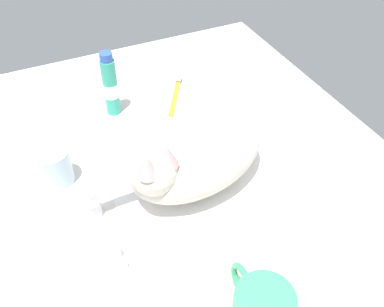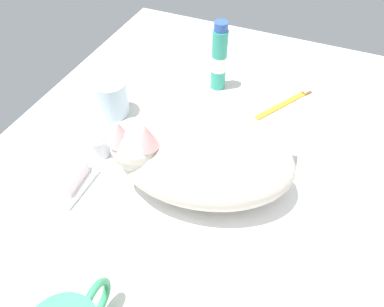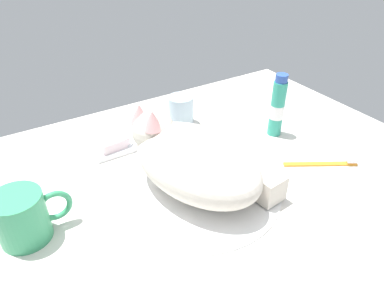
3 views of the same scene
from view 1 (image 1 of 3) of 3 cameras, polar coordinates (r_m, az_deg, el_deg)
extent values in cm
cube|color=silver|center=(84.68, 0.64, -4.16)|extent=(110.00, 82.50, 3.00)
cylinder|color=white|center=(83.37, 0.65, -3.31)|extent=(32.91, 32.91, 0.63)
cylinder|color=silver|center=(78.47, -13.17, -6.99)|extent=(3.60, 3.60, 3.72)
cube|color=silver|center=(76.79, -10.10, -4.55)|extent=(2.00, 9.50, 2.00)
cylinder|color=silver|center=(75.72, -11.98, -10.35)|extent=(2.80, 2.80, 1.80)
cylinder|color=silver|center=(82.86, -14.03, -4.77)|extent=(2.80, 2.80, 1.80)
ellipsoid|color=beige|center=(79.02, 0.69, -0.19)|extent=(23.24, 30.98, 11.78)
sphere|color=beige|center=(71.67, -5.11, -2.37)|extent=(10.23, 10.23, 8.46)
ellipsoid|color=white|center=(73.56, -3.94, -2.76)|extent=(5.83, 6.45, 4.66)
cone|color=#DB9E9E|center=(69.02, -3.30, -0.25)|extent=(4.60, 4.60, 3.81)
cone|color=#DB9E9E|center=(67.55, -5.91, -1.62)|extent=(4.60, 4.60, 3.81)
cube|color=beige|center=(89.37, 1.35, 2.94)|extent=(6.44, 13.37, 5.04)
ellipsoid|color=white|center=(84.32, -5.39, -0.43)|extent=(4.82, 6.29, 4.53)
torus|color=#389966|center=(65.48, 6.68, -16.49)|extent=(5.89, 1.00, 5.89)
cylinder|color=silver|center=(84.82, -17.68, -1.68)|extent=(6.25, 6.25, 7.36)
cube|color=white|center=(74.01, -11.93, -12.50)|extent=(9.00, 6.40, 1.20)
cube|color=silver|center=(72.64, -12.12, -11.73)|extent=(6.77, 5.47, 2.21)
cylinder|color=teal|center=(97.58, -10.71, 8.60)|extent=(3.27, 3.27, 13.39)
cylinder|color=white|center=(97.95, -10.66, 8.27)|extent=(3.33, 3.33, 3.35)
cylinder|color=#2D51AD|center=(93.62, -11.31, 12.44)|extent=(2.78, 2.78, 1.80)
cube|color=orange|center=(104.38, -2.24, 7.67)|extent=(14.13, 8.99, 0.80)
cube|color=white|center=(109.48, -1.79, 10.03)|extent=(2.63, 2.36, 0.80)
camera|label=2|loc=(0.42, 46.44, 17.04)|focal=35.60mm
camera|label=3|loc=(0.76, 49.52, 17.96)|focal=33.94mm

